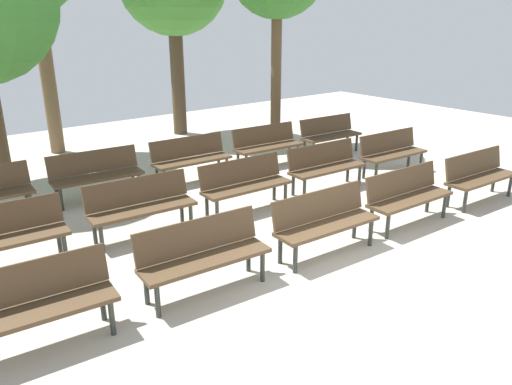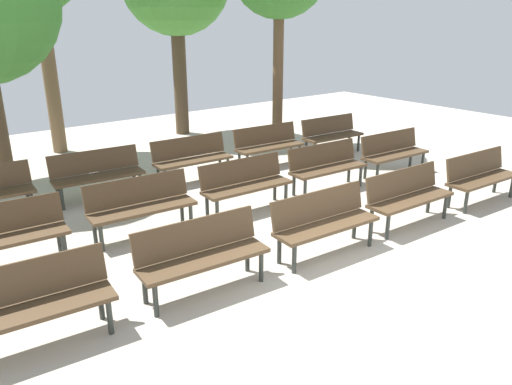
# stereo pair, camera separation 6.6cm
# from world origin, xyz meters

# --- Properties ---
(ground_plane) EXTENTS (24.00, 24.00, 0.00)m
(ground_plane) POSITION_xyz_m (0.00, 0.00, 0.00)
(ground_plane) COLOR #B2A899
(bench_r0_c0) EXTENTS (1.64, 0.62, 0.87)m
(bench_r0_c0) POSITION_xyz_m (-3.63, 1.85, 0.50)
(bench_r0_c0) COLOR #4C3823
(bench_r0_c0) RESTS_ON ground_plane
(bench_r0_c1) EXTENTS (1.63, 0.60, 0.87)m
(bench_r0_c1) POSITION_xyz_m (-1.71, 1.72, 0.50)
(bench_r0_c1) COLOR #4C3823
(bench_r0_c1) RESTS_ON ground_plane
(bench_r0_c2) EXTENTS (1.63, 0.58, 0.87)m
(bench_r0_c2) POSITION_xyz_m (0.15, 1.53, 0.50)
(bench_r0_c2) COLOR #4C3823
(bench_r0_c2) RESTS_ON ground_plane
(bench_r0_c3) EXTENTS (1.62, 0.55, 0.87)m
(bench_r0_c3) POSITION_xyz_m (1.92, 1.45, 0.50)
(bench_r0_c3) COLOR #4C3823
(bench_r0_c3) RESTS_ON ground_plane
(bench_r0_c4) EXTENTS (1.63, 0.58, 0.87)m
(bench_r0_c4) POSITION_xyz_m (3.79, 1.28, 0.50)
(bench_r0_c4) COLOR #4C3823
(bench_r0_c4) RESTS_ON ground_plane
(bench_r1_c0) EXTENTS (1.63, 0.59, 0.87)m
(bench_r1_c0) POSITION_xyz_m (-3.48, 3.76, 0.50)
(bench_r1_c0) COLOR #4C3823
(bench_r1_c0) RESTS_ON ground_plane
(bench_r1_c1) EXTENTS (1.63, 0.60, 0.87)m
(bench_r1_c1) POSITION_xyz_m (-1.57, 3.66, 0.50)
(bench_r1_c1) COLOR #4C3823
(bench_r1_c1) RESTS_ON ground_plane
(bench_r1_c2) EXTENTS (1.62, 0.55, 0.87)m
(bench_r1_c2) POSITION_xyz_m (0.26, 3.50, 0.50)
(bench_r1_c2) COLOR #4C3823
(bench_r1_c2) RESTS_ON ground_plane
(bench_r1_c3) EXTENTS (1.63, 0.58, 0.87)m
(bench_r1_c3) POSITION_xyz_m (2.09, 3.39, 0.50)
(bench_r1_c3) COLOR #4C3823
(bench_r1_c3) RESTS_ON ground_plane
(bench_r1_c4) EXTENTS (1.63, 0.57, 0.87)m
(bench_r1_c4) POSITION_xyz_m (3.90, 3.24, 0.50)
(bench_r1_c4) COLOR #4C3823
(bench_r1_c4) RESTS_ON ground_plane
(bench_r2_c1) EXTENTS (1.63, 0.60, 0.87)m
(bench_r2_c1) POSITION_xyz_m (-1.50, 5.59, 0.50)
(bench_r2_c1) COLOR #4C3823
(bench_r2_c1) RESTS_ON ground_plane
(bench_r2_c2) EXTENTS (1.62, 0.56, 0.87)m
(bench_r2_c2) POSITION_xyz_m (0.37, 5.44, 0.50)
(bench_r2_c2) COLOR #4C3823
(bench_r2_c2) RESTS_ON ground_plane
(bench_r2_c3) EXTENTS (1.63, 0.59, 0.87)m
(bench_r2_c3) POSITION_xyz_m (2.25, 5.33, 0.50)
(bench_r2_c3) COLOR #4C3823
(bench_r2_c3) RESTS_ON ground_plane
(bench_r2_c4) EXTENTS (1.63, 0.57, 0.87)m
(bench_r2_c4) POSITION_xyz_m (4.08, 5.18, 0.50)
(bench_r2_c4) COLOR #4C3823
(bench_r2_c4) RESTS_ON ground_plane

